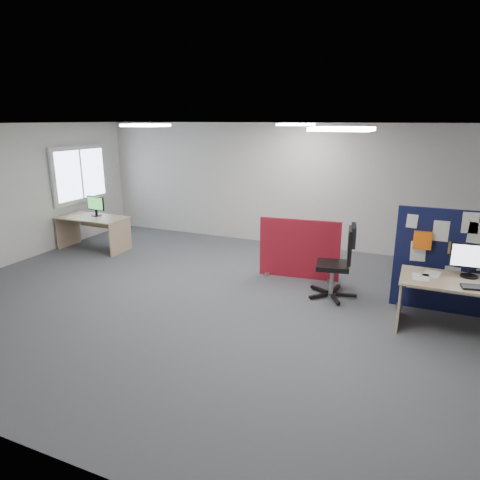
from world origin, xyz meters
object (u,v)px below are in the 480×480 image
(main_desk, at_px, (472,294))
(red_divider, at_px, (299,250))
(monitor_main, at_px, (472,259))
(second_desk, at_px, (94,225))
(office_chair, at_px, (341,257))
(monitor_second, at_px, (96,205))
(navy_divider, at_px, (461,263))

(main_desk, relative_size, red_divider, 1.26)
(monitor_main, bearing_deg, second_desk, 168.23)
(monitor_main, height_order, office_chair, office_chair)
(main_desk, bearing_deg, red_divider, 156.97)
(main_desk, height_order, red_divider, red_divider)
(red_divider, bearing_deg, monitor_main, -26.03)
(monitor_second, height_order, office_chair, office_chair)
(monitor_second, xyz_separation_m, office_chair, (5.44, -0.66, -0.29))
(second_desk, relative_size, office_chair, 1.27)
(monitor_main, distance_m, red_divider, 2.81)
(main_desk, relative_size, monitor_second, 3.79)
(red_divider, xyz_separation_m, monitor_second, (-4.60, 0.06, 0.44))
(office_chair, bearing_deg, monitor_second, 162.87)
(navy_divider, relative_size, monitor_second, 3.95)
(main_desk, xyz_separation_m, office_chair, (-1.81, 0.53, 0.11))
(navy_divider, xyz_separation_m, monitor_main, (0.07, -0.43, 0.21))
(monitor_main, relative_size, office_chair, 0.45)
(monitor_main, distance_m, second_desk, 7.28)
(second_desk, xyz_separation_m, monitor_second, (0.01, 0.09, 0.42))
(red_divider, height_order, office_chair, office_chair)
(main_desk, relative_size, monitor_main, 3.38)
(monitor_second, bearing_deg, monitor_main, -2.15)
(second_desk, bearing_deg, navy_divider, -4.02)
(red_divider, bearing_deg, monitor_second, 173.47)
(monitor_main, bearing_deg, red_divider, 155.32)
(main_desk, bearing_deg, monitor_main, 106.62)
(navy_divider, distance_m, monitor_second, 7.16)
(monitor_main, height_order, monitor_second, monitor_main)
(monitor_second, bearing_deg, navy_divider, 1.18)
(monitor_main, relative_size, monitor_second, 1.12)
(monitor_main, xyz_separation_m, monitor_second, (-7.20, 1.02, -0.02))
(navy_divider, height_order, office_chair, navy_divider)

